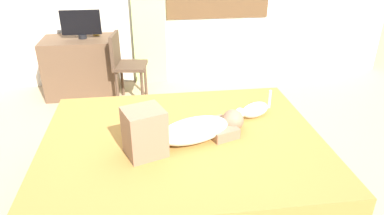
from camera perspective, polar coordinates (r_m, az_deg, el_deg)
ground_plane at (r=3.08m, az=-0.07°, el=-12.50°), size 16.00×16.00×0.00m
bed at (r=2.84m, az=-1.48°, el=-9.53°), size 2.15×1.73×0.53m
person_lying at (r=2.57m, az=-1.62°, el=-3.61°), size 0.93×0.52×0.34m
cat at (r=2.99m, az=9.79°, el=-0.41°), size 0.34×0.20×0.21m
desk at (r=4.83m, az=-17.24°, el=6.26°), size 0.90×0.56×0.74m
tv_monitor at (r=4.67m, az=-17.39°, el=12.68°), size 0.48×0.10×0.35m
cup at (r=4.82m, az=-15.16°, el=11.58°), size 0.08×0.08×0.08m
chair_by_desk at (r=4.45m, az=-10.81°, el=7.18°), size 0.43×0.43×0.86m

